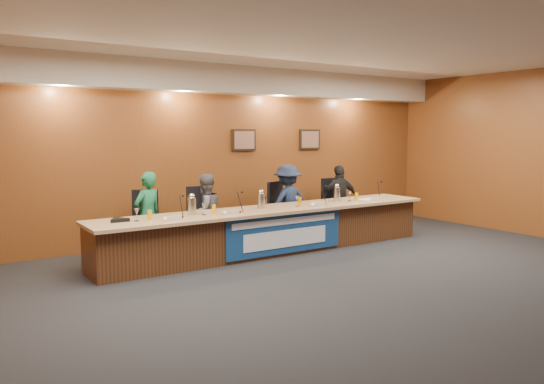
{
  "coord_description": "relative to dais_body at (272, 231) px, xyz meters",
  "views": [
    {
      "loc": [
        -4.83,
        -4.87,
        1.99
      ],
      "look_at": [
        0.05,
        2.46,
        1.0
      ],
      "focal_mm": 35.0,
      "sensor_mm": 36.0,
      "label": 1
    }
  ],
  "objects": [
    {
      "name": "microphone_b",
      "position": [
        -0.73,
        -0.17,
        0.41
      ],
      "size": [
        0.07,
        0.07,
        0.02
      ],
      "primitive_type": "cylinder",
      "color": "black",
      "rests_on": "dais_top"
    },
    {
      "name": "nameplate_a",
      "position": [
        -1.88,
        -0.33,
        0.45
      ],
      "size": [
        0.24,
        0.08,
        0.1
      ],
      "primitive_type": "cube",
      "rotation": [
        0.31,
        0.0,
        0.0
      ],
      "color": "white",
      "rests_on": "dais_top"
    },
    {
      "name": "microphone_d",
      "position": [
        2.29,
        -0.14,
        0.41
      ],
      "size": [
        0.07,
        0.07,
        0.02
      ],
      "primitive_type": "cylinder",
      "color": "black",
      "rests_on": "dais_top"
    },
    {
      "name": "wall_photo_left",
      "position": [
        0.4,
        1.57,
        1.5
      ],
      "size": [
        0.52,
        0.04,
        0.42
      ],
      "primitive_type": "cube",
      "color": "black",
      "rests_on": "wall_back"
    },
    {
      "name": "office_chair_a",
      "position": [
        -1.9,
        0.77,
        0.13
      ],
      "size": [
        0.62,
        0.62,
        0.08
      ],
      "primitive_type": "cube",
      "rotation": [
        0.0,
        0.0,
        -0.35
      ],
      "color": "black",
      "rests_on": "floor"
    },
    {
      "name": "nameplate_b",
      "position": [
        -0.9,
        -0.28,
        0.45
      ],
      "size": [
        0.24,
        0.08,
        0.1
      ],
      "primitive_type": "cube",
      "rotation": [
        0.31,
        0.0,
        0.0
      ],
      "color": "white",
      "rests_on": "dais_top"
    },
    {
      "name": "panelist_c",
      "position": [
        0.8,
        0.67,
        0.35
      ],
      "size": [
        0.95,
        0.59,
        1.41
      ],
      "primitive_type": "imported",
      "rotation": [
        0.0,
        0.0,
        3.22
      ],
      "color": "#15213B",
      "rests_on": "floor"
    },
    {
      "name": "office_chair_c",
      "position": [
        0.8,
        0.77,
        0.13
      ],
      "size": [
        0.61,
        0.61,
        0.08
      ],
      "primitive_type": "cube",
      "rotation": [
        0.0,
        0.0,
        0.33
      ],
      "color": "black",
      "rests_on": "floor"
    },
    {
      "name": "banner_text_upper",
      "position": [
        0.0,
        -0.43,
        0.23
      ],
      "size": [
        2.0,
        0.01,
        0.1
      ],
      "primitive_type": "cube",
      "color": "silver",
      "rests_on": "banner"
    },
    {
      "name": "floor",
      "position": [
        0.0,
        -2.4,
        -0.35
      ],
      "size": [
        10.0,
        10.0,
        0.0
      ],
      "primitive_type": "plane",
      "color": "black",
      "rests_on": "ground"
    },
    {
      "name": "carafe_right",
      "position": [
        1.45,
        0.04,
        0.53
      ],
      "size": [
        0.11,
        0.11,
        0.26
      ],
      "primitive_type": "cylinder",
      "color": "silver",
      "rests_on": "dais_top"
    },
    {
      "name": "nameplate_d",
      "position": [
        2.08,
        -0.3,
        0.45
      ],
      "size": [
        0.24,
        0.08,
        0.1
      ],
      "primitive_type": "cube",
      "rotation": [
        0.31,
        0.0,
        0.0
      ],
      "color": "white",
      "rests_on": "dais_top"
    },
    {
      "name": "dais_body",
      "position": [
        0.0,
        0.0,
        0.0
      ],
      "size": [
        6.0,
        0.8,
        0.7
      ],
      "primitive_type": "cube",
      "color": "#462613",
      "rests_on": "floor"
    },
    {
      "name": "juice_glass_a",
      "position": [
        -2.16,
        -0.12,
        0.47
      ],
      "size": [
        0.06,
        0.06,
        0.15
      ],
      "primitive_type": "cylinder",
      "color": "#F59B05",
      "rests_on": "dais_top"
    },
    {
      "name": "juice_glass_d",
      "position": [
        1.79,
        -0.12,
        0.47
      ],
      "size": [
        0.06,
        0.06,
        0.15
      ],
      "primitive_type": "cylinder",
      "color": "#F59B05",
      "rests_on": "dais_top"
    },
    {
      "name": "water_glass_d",
      "position": [
        1.64,
        -0.09,
        0.49
      ],
      "size": [
        0.08,
        0.08,
        0.18
      ],
      "primitive_type": "cylinder",
      "color": "silver",
      "rests_on": "dais_top"
    },
    {
      "name": "banner_text_lower",
      "position": [
        0.0,
        -0.43,
        -0.05
      ],
      "size": [
        1.6,
        0.01,
        0.28
      ],
      "primitive_type": "cube",
      "color": "silver",
      "rests_on": "banner"
    },
    {
      "name": "paper_stack",
      "position": [
        2.05,
        -0.11,
        0.4
      ],
      "size": [
        0.26,
        0.33,
        0.01
      ],
      "primitive_type": "cube",
      "rotation": [
        0.0,
        0.0,
        0.14
      ],
      "color": "white",
      "rests_on": "dais_top"
    },
    {
      "name": "panelist_b",
      "position": [
        -0.89,
        0.67,
        0.3
      ],
      "size": [
        0.71,
        0.6,
        1.31
      ],
      "primitive_type": "imported",
      "rotation": [
        0.0,
        0.0,
        3.32
      ],
      "color": "#525157",
      "rests_on": "floor"
    },
    {
      "name": "water_glass_c",
      "position": [
        0.44,
        -0.13,
        0.49
      ],
      "size": [
        0.08,
        0.08,
        0.18
      ],
      "primitive_type": "cylinder",
      "color": "silver",
      "rests_on": "dais_top"
    },
    {
      "name": "water_glass_b",
      "position": [
        -1.29,
        -0.09,
        0.49
      ],
      "size": [
        0.08,
        0.08,
        0.18
      ],
      "primitive_type": "cylinder",
      "color": "silver",
      "rests_on": "dais_top"
    },
    {
      "name": "office_chair_b",
      "position": [
        -0.89,
        0.77,
        0.13
      ],
      "size": [
        0.54,
        0.54,
        0.08
      ],
      "primitive_type": "cube",
      "rotation": [
        0.0,
        0.0,
        -0.14
      ],
      "color": "black",
      "rests_on": "floor"
    },
    {
      "name": "juice_glass_c",
      "position": [
        0.53,
        -0.08,
        0.47
      ],
      "size": [
        0.06,
        0.06,
        0.15
      ],
      "primitive_type": "cylinder",
      "color": "#F59B05",
      "rests_on": "dais_top"
    },
    {
      "name": "microphone_a",
      "position": [
        -1.68,
        -0.11,
        0.41
      ],
      "size": [
        0.07,
        0.07,
        0.02
      ],
      "primitive_type": "cylinder",
      "color": "black",
      "rests_on": "dais_top"
    },
    {
      "name": "wall_photo_right",
      "position": [
        2.0,
        1.57,
        1.5
      ],
      "size": [
        0.52,
        0.04,
        0.42
      ],
      "primitive_type": "cube",
      "color": "black",
      "rests_on": "wall_back"
    },
    {
      "name": "dais_top",
      "position": [
        0.0,
        -0.05,
        0.38
      ],
      "size": [
        6.1,
        0.95,
        0.05
      ],
      "primitive_type": "cube",
      "color": "#A88258",
      "rests_on": "dais_body"
    },
    {
      "name": "panelist_a",
      "position": [
        -1.9,
        0.67,
        0.34
      ],
      "size": [
        0.59,
        0.49,
        1.39
      ],
      "primitive_type": "imported",
      "rotation": [
        0.0,
        0.0,
        3.51
      ],
      "color": "#155A37",
      "rests_on": "floor"
    },
    {
      "name": "carafe_left",
      "position": [
        -1.43,
        0.04,
        0.53
      ],
      "size": [
        0.13,
        0.13,
        0.26
      ],
      "primitive_type": "cylinder",
      "color": "silver",
      "rests_on": "dais_top"
    },
    {
      "name": "water_glass_a",
      "position": [
        -2.33,
        -0.07,
        0.49
      ],
      "size": [
        0.08,
        0.08,
        0.18
      ],
      "primitive_type": "cylinder",
      "color": "silver",
      "rests_on": "dais_top"
    },
    {
      "name": "wall_back",
      "position": [
        0.0,
        1.6,
        1.25
      ],
      "size": [
        10.0,
        0.04,
        3.2
      ],
      "primitive_type": "cube",
      "color": "brown",
      "rests_on": "floor"
    },
    {
      "name": "banner",
      "position": [
        0.0,
        -0.41,
        0.03
      ],
      "size": [
        2.2,
        0.02,
        0.65
      ],
      "primitive_type": "cube",
      "color": "navy",
      "rests_on": "dais_body"
    },
    {
      "name": "nameplate_c",
      "position": [
        0.77,
        -0.31,
        0.45
      ],
      "size": [
        0.24,
        0.08,
        0.1
      ],
      "primitive_type": "cube",
      "rotation": [
        0.31,
        0.0,
        0.0
      ],
      "color": "white",
      "rests_on": "dais_top"
    },
    {
      "name": "carafe_mid",
      "position": [
        -0.18,
        0.04,
        0.52
      ],
      "size": [
        0.12,
        0.12,
        0.25
      ],
      "primitive_type": "cylinder",
      "color": "silver",
      "rests_on": "dais_top"
    },
    {
      "name": "ceiling",
      "position": [
        0.0,
        -2.4,
        2.85
      ],
      "size": [
        10.0,
        8.0,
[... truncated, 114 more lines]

